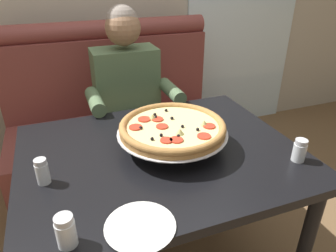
# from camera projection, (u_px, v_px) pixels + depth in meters

# --- Properties ---
(booth_bench) EXTENTS (1.52, 0.78, 1.13)m
(booth_bench) POSITION_uv_depth(u_px,v_px,m) (119.00, 128.00, 2.29)
(booth_bench) COLOR brown
(booth_bench) RESTS_ON ground_plane
(dining_table) EXTENTS (1.19, 0.94, 0.75)m
(dining_table) POSITION_uv_depth(u_px,v_px,m) (161.00, 168.00, 1.39)
(dining_table) COLOR black
(dining_table) RESTS_ON ground_plane
(diner_main) EXTENTS (0.54, 0.64, 1.27)m
(diner_main) POSITION_uv_depth(u_px,v_px,m) (131.00, 102.00, 1.94)
(diner_main) COLOR #2D3342
(diner_main) RESTS_ON ground_plane
(pizza) EXTENTS (0.48, 0.48, 0.13)m
(pizza) POSITION_uv_depth(u_px,v_px,m) (172.00, 128.00, 1.33)
(pizza) COLOR silver
(pizza) RESTS_ON dining_table
(shaker_parmesan) EXTENTS (0.05, 0.05, 0.10)m
(shaker_parmesan) POSITION_uv_depth(u_px,v_px,m) (299.00, 152.00, 1.26)
(shaker_parmesan) COLOR white
(shaker_parmesan) RESTS_ON dining_table
(shaker_oregano) EXTENTS (0.06, 0.06, 0.10)m
(shaker_oregano) POSITION_uv_depth(u_px,v_px,m) (66.00, 233.00, 0.88)
(shaker_oregano) COLOR white
(shaker_oregano) RESTS_ON dining_table
(shaker_pepper_flakes) EXTENTS (0.05, 0.05, 0.10)m
(shaker_pepper_flakes) POSITION_uv_depth(u_px,v_px,m) (43.00, 173.00, 1.13)
(shaker_pepper_flakes) COLOR white
(shaker_pepper_flakes) RESTS_ON dining_table
(plate_near_left) EXTENTS (0.22, 0.22, 0.02)m
(plate_near_left) POSITION_uv_depth(u_px,v_px,m) (140.00, 225.00, 0.95)
(plate_near_left) COLOR white
(plate_near_left) RESTS_ON dining_table
(patio_chair) EXTENTS (0.40, 0.40, 0.86)m
(patio_chair) POSITION_uv_depth(u_px,v_px,m) (194.00, 57.00, 3.60)
(patio_chair) COLOR black
(patio_chair) RESTS_ON ground_plane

